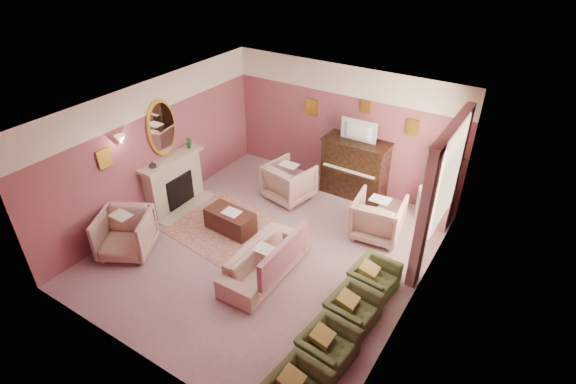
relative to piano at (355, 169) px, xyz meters
The scene contains 47 objects.
floor 2.80m from the piano, 100.57° to the right, with size 5.50×6.00×0.01m, color gray.
ceiling 3.47m from the piano, 100.57° to the right, with size 5.50×6.00×0.01m, color beige.
wall_back 0.96m from the piano, 147.38° to the left, with size 5.50×0.02×2.80m, color #703F52.
wall_front 5.75m from the piano, 95.03° to the right, with size 5.50×0.02×2.80m, color #703F52.
wall_left 4.28m from the piano, 140.49° to the right, with size 0.02×6.00×2.80m, color #703F52.
wall_right 3.58m from the piano, 49.98° to the right, with size 0.02×6.00×2.80m, color #703F52.
picture_rail_band 1.92m from the piano, 148.20° to the left, with size 5.50×0.01×0.65m, color white.
stripe_panel 2.66m from the piano, 31.69° to the right, with size 0.01×3.00×2.15m, color #9EAC8C.
fireplace_surround 3.96m from the piano, 141.25° to the right, with size 0.30×1.40×1.10m, color #BDAC8E.
fireplace_inset 3.89m from the piano, 140.33° to the right, with size 0.18×0.72×0.68m, color black.
fire_ember 3.88m from the piano, 139.95° to the right, with size 0.06×0.54×0.10m, color #ED402D.
mantel_shelf 3.97m from the piano, 140.98° to the right, with size 0.40×1.55×0.07m, color #BDAC8E.
hearth 3.86m from the piano, 139.37° to the right, with size 0.55×1.50×0.02m, color #BDAC8E.
mirror_frame 4.21m from the piano, 142.22° to the right, with size 0.04×0.72×1.20m, color gold.
mirror_glass 4.19m from the piano, 142.01° to the right, with size 0.01×0.60×1.06m, color silver.
sconce_shade 4.90m from the piano, 131.47° to the right, with size 0.20×0.20×0.16m, color #FFB9A1.
piano is the anchor object (origin of this frame).
piano_keyshelf 0.36m from the piano, 90.00° to the right, with size 1.30×0.12×0.06m, color black.
piano_keys 0.37m from the piano, 90.00° to the right, with size 1.20×0.08×0.02m, color #FFECD0.
piano_top 0.66m from the piano, ahead, with size 1.45×0.65×0.04m, color black.
television 0.95m from the piano, 90.00° to the right, with size 0.80×0.12×0.48m, color black.
print_back_left 1.71m from the piano, 167.85° to the left, with size 0.30×0.03×0.38m, color gold.
print_back_right 1.57m from the piano, 14.93° to the left, with size 0.26×0.03×0.34m, color gold.
print_back_mid 1.38m from the piano, 90.00° to the left, with size 0.22×0.03×0.26m, color gold.
print_left_wall 5.15m from the piano, 129.60° to the right, with size 0.03×0.28×0.36m, color gold.
window_blind 2.69m from the piano, 27.19° to the right, with size 0.03×1.40×1.80m, color white.
curtain_left 3.02m from the piano, 44.04° to the right, with size 0.16×0.34×2.60m, color #AD5D6F.
curtain_right 2.23m from the piano, ahead, with size 0.16×0.34×2.60m, color #AD5D6F.
pelmet 3.07m from the piano, 28.06° to the right, with size 0.16×2.20×0.16m, color #AD5D6F.
mantel_plant 3.67m from the piano, 147.67° to the right, with size 0.16×0.16×0.28m, color #1C641C.
mantel_vase 4.30m from the piano, 135.67° to the right, with size 0.16×0.16×0.16m, color white.
area_rug 3.03m from the piano, 116.79° to the right, with size 2.50×1.80×0.01m, color #AA6F60.
coffee_table 3.02m from the piano, 119.75° to the right, with size 1.00×0.50×0.45m, color #3D1C16.
table_paper 2.97m from the piano, 118.91° to the right, with size 0.35×0.28×0.01m, color white.
sofa 3.28m from the piano, 92.67° to the right, with size 0.64×1.92×0.77m, color tan.
sofa_throw 3.28m from the piano, 85.67° to the right, with size 0.10×1.45×0.53m, color #AD5D6F.
floral_armchair_left 1.48m from the piano, 140.20° to the right, with size 0.91×0.91×0.95m, color tan.
floral_armchair_right 1.60m from the piano, 47.67° to the right, with size 0.91×0.91×0.95m, color tan.
floral_armchair_front 4.96m from the piano, 122.71° to the right, with size 0.91×0.91×0.95m, color tan.
olive_chair_b 4.59m from the piano, 69.17° to the right, with size 0.55×0.78×0.67m, color #4A562D.
olive_chair_c 3.84m from the piano, 64.80° to the right, with size 0.55×0.78×0.67m, color #4A562D.
olive_chair_d 3.12m from the piano, 58.34° to the right, with size 0.55×0.78×0.67m, color #4A562D.
side_table 1.76m from the piano, ahead, with size 0.52×0.52×0.70m, color silver.
side_plant_big 1.75m from the piano, ahead, with size 0.30×0.30×0.34m, color #1C641C.
side_plant_small 1.87m from the piano, ahead, with size 0.16×0.16×0.28m, color #1C641C.
palm_pot 1.92m from the piano, ahead, with size 0.34×0.34×0.34m, color brown.
palm_plant 1.91m from the piano, ahead, with size 0.76×0.76×1.44m, color #1C641C.
Camera 1 is at (3.92, -5.48, 5.48)m, focal length 28.00 mm.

